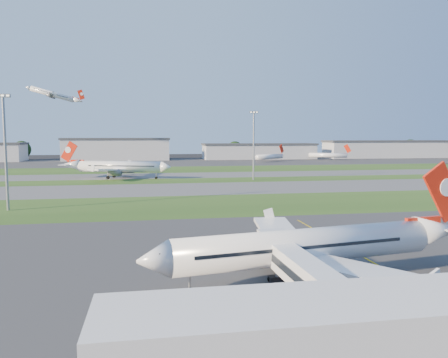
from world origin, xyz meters
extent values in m
plane|color=black|center=(0.00, 0.00, 0.00)|extent=(700.00, 700.00, 0.00)
cube|color=#333335|center=(0.00, 0.00, 0.01)|extent=(300.00, 70.00, 0.01)
cube|color=#264517|center=(0.00, 52.00, 0.01)|extent=(300.00, 34.00, 0.01)
cube|color=#515154|center=(0.00, 85.00, 0.01)|extent=(300.00, 32.00, 0.01)
cube|color=#264517|center=(0.00, 110.00, 0.01)|extent=(300.00, 18.00, 0.01)
cube|color=#515154|center=(0.00, 132.00, 0.01)|extent=(300.00, 26.00, 0.01)
cube|color=#264517|center=(0.00, 165.00, 0.01)|extent=(300.00, 40.00, 0.01)
cube|color=#333335|center=(0.00, 225.00, 0.01)|extent=(400.00, 80.00, 0.01)
cube|color=gold|center=(5.00, 0.00, 0.00)|extent=(0.25, 60.00, 0.02)
cube|color=#B30A1D|center=(-14.00, -27.10, 5.50)|extent=(10.00, 0.30, 2.20)
cylinder|color=silver|center=(-10.00, -26.00, 4.20)|extent=(4.00, 4.00, 4.00)
cube|color=white|center=(-9.80, -14.00, 4.00)|extent=(3.44, 24.08, 2.60)
cube|color=black|center=(-9.80, -14.00, 4.00)|extent=(3.59, 24.08, 0.80)
cube|color=white|center=(-9.50, -2.60, 4.00)|extent=(3.40, 3.00, 3.00)
cylinder|color=gray|center=(-9.50, -4.50, 1.60)|extent=(0.70, 0.70, 3.20)
cube|color=black|center=(-9.50, -4.50, 0.35)|extent=(2.20, 1.20, 0.70)
cylinder|color=white|center=(-6.69, -5.47, 4.34)|extent=(31.24, 8.87, 3.93)
cube|color=red|center=(12.69, -2.31, 9.61)|extent=(6.68, 1.44, 7.82)
cube|color=white|center=(-4.34, -13.46, 3.82)|extent=(10.39, 16.08, 1.60)
cube|color=white|center=(-7.00, 2.86, 3.82)|extent=(5.92, 15.83, 1.60)
cylinder|color=slate|center=(-6.23, -11.47, 2.69)|extent=(4.67, 3.04, 2.38)
cylinder|color=slate|center=(-8.16, 0.36, 2.69)|extent=(4.67, 3.04, 2.38)
cylinder|color=white|center=(-34.79, 123.00, 4.71)|extent=(33.16, 15.16, 4.26)
cube|color=red|center=(-54.89, 130.06, 10.43)|extent=(6.99, 2.78, 8.49)
cube|color=white|center=(-32.87, 131.83, 4.15)|extent=(6.59, 17.22, 1.73)
cube|color=white|center=(-38.82, 114.90, 4.15)|extent=(13.46, 16.83, 1.73)
cylinder|color=slate|center=(-32.10, 128.95, 2.92)|extent=(5.30, 3.99, 2.58)
cylinder|color=slate|center=(-36.41, 116.67, 2.92)|extent=(5.30, 3.99, 2.58)
cylinder|color=white|center=(-80.00, 227.51, 41.46)|extent=(25.20, 4.55, 3.17)
cube|color=red|center=(-64.15, 228.38, 45.72)|extent=(5.43, 0.59, 6.32)
cube|color=white|center=(-78.80, 220.88, 41.05)|extent=(7.29, 13.08, 1.29)
cube|color=white|center=(-79.53, 234.23, 41.05)|extent=(6.05, 13.01, 1.29)
cylinder|color=slate|center=(-80.15, 222.65, 40.13)|extent=(3.61, 2.11, 1.92)
cylinder|color=slate|center=(-80.68, 232.33, 40.13)|extent=(3.61, 2.11, 1.92)
cylinder|color=white|center=(53.30, 220.85, 3.20)|extent=(22.57, 18.37, 3.20)
cube|color=red|center=(63.61, 228.77, 8.00)|extent=(4.29, 3.39, 6.16)
cylinder|color=white|center=(98.51, 233.75, 3.20)|extent=(24.19, 15.61, 3.20)
cube|color=red|center=(109.82, 227.33, 8.00)|extent=(4.65, 2.81, 6.16)
cylinder|color=gray|center=(-55.00, 52.00, 12.50)|extent=(0.60, 0.60, 25.00)
cube|color=gray|center=(-55.00, 52.00, 25.40)|extent=(3.20, 0.50, 0.80)
cube|color=#FFF2CC|center=(-55.00, 52.00, 25.40)|extent=(2.80, 0.70, 0.35)
cylinder|color=gray|center=(15.00, 108.00, 12.50)|extent=(0.60, 0.60, 25.00)
cube|color=gray|center=(15.00, 108.00, 25.40)|extent=(3.20, 0.50, 0.80)
cube|color=#FFF2CC|center=(15.00, 108.00, 25.40)|extent=(2.80, 0.70, 0.35)
cube|color=#A7A9AF|center=(-45.00, 255.00, 7.00)|extent=(70.00, 22.00, 14.00)
cube|color=#383A3F|center=(-45.00, 255.00, 14.60)|extent=(71.40, 23.00, 1.20)
cube|color=#A7A9AF|center=(55.00, 255.00, 5.00)|extent=(80.00, 22.00, 10.00)
cube|color=#383A3F|center=(55.00, 255.00, 10.60)|extent=(81.60, 23.00, 1.20)
cube|color=#A7A9AF|center=(155.00, 255.00, 6.00)|extent=(95.00, 22.00, 12.00)
cube|color=#383A3F|center=(155.00, 255.00, 12.60)|extent=(96.90, 23.00, 1.20)
cylinder|color=black|center=(-110.00, 270.00, 2.20)|extent=(1.00, 1.00, 4.40)
sphere|color=black|center=(-110.00, 270.00, 7.15)|extent=(12.10, 12.10, 12.10)
cylinder|color=black|center=(-20.00, 266.00, 1.80)|extent=(1.00, 1.00, 3.60)
sphere|color=black|center=(-20.00, 266.00, 5.85)|extent=(9.90, 9.90, 9.90)
cylinder|color=black|center=(40.00, 269.00, 2.10)|extent=(1.00, 1.00, 4.20)
sphere|color=black|center=(40.00, 269.00, 6.83)|extent=(11.55, 11.55, 11.55)
cylinder|color=black|center=(115.00, 267.00, 1.90)|extent=(1.00, 1.00, 3.80)
sphere|color=black|center=(115.00, 267.00, 6.17)|extent=(10.45, 10.45, 10.45)
cylinder|color=black|center=(185.00, 271.00, 2.30)|extent=(1.00, 1.00, 4.60)
sphere|color=black|center=(185.00, 271.00, 7.48)|extent=(12.65, 12.65, 12.65)
camera|label=1|loc=(-23.92, -51.23, 16.69)|focal=35.00mm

